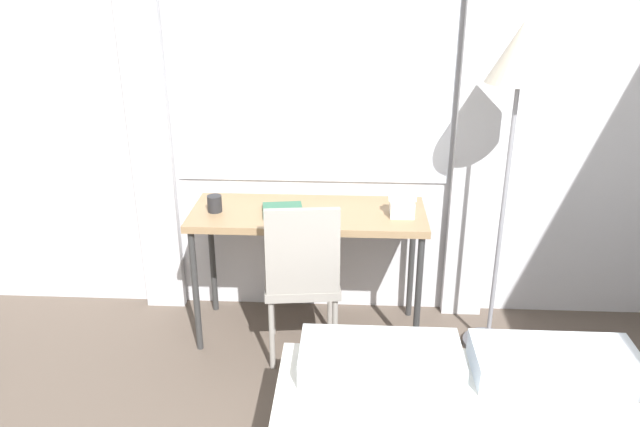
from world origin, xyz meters
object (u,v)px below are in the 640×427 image
(standing_lamp, at_px, (519,79))
(book, at_px, (283,210))
(desk_chair, at_px, (302,273))
(desk, at_px, (308,222))
(telephone, at_px, (402,206))
(mug, at_px, (215,204))

(standing_lamp, distance_m, book, 1.40)
(desk_chair, height_order, standing_lamp, standing_lamp)
(desk, bearing_deg, desk_chair, -93.28)
(desk, relative_size, book, 5.26)
(book, bearing_deg, desk, 11.04)
(telephone, xyz_separation_m, mug, (-1.03, -0.01, -0.00))
(desk, height_order, book, book)
(standing_lamp, height_order, telephone, standing_lamp)
(desk_chair, relative_size, book, 3.79)
(desk, height_order, telephone, telephone)
(mug, bearing_deg, book, 1.01)
(telephone, distance_m, book, 0.66)
(desk_chair, height_order, telephone, desk_chair)
(desk_chair, distance_m, mug, 0.63)
(desk_chair, relative_size, standing_lamp, 0.52)
(desk_chair, bearing_deg, telephone, 17.16)
(book, relative_size, mug, 2.68)
(desk, relative_size, telephone, 8.76)
(telephone, xyz_separation_m, book, (-0.65, 0.00, -0.04))
(telephone, bearing_deg, mug, -179.66)
(desk_chair, distance_m, book, 0.38)
(standing_lamp, relative_size, telephone, 12.18)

